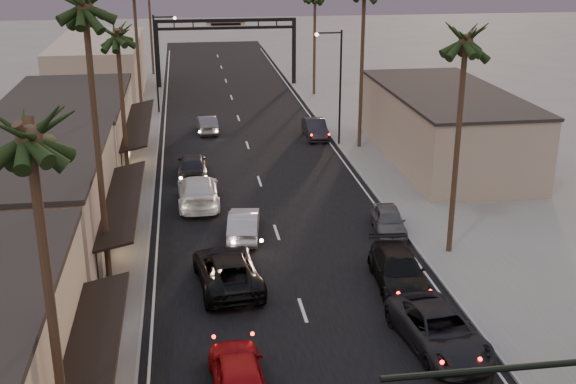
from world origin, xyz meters
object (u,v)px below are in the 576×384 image
object	(u,v)px
palm_lc	(116,28)
oncoming_silver	(244,224)
arch	(226,35)
curbside_near	(439,330)
oncoming_red	(238,374)
palm_la	(27,121)
streetlight_left	(159,56)
palm_ra	(467,32)
curbside_black	(399,270)
oncoming_pickup	(227,270)
streetlight_right	(337,78)

from	to	relation	value
palm_lc	oncoming_silver	distance (m)	14.45
arch	curbside_near	distance (m)	55.21
oncoming_silver	oncoming_red	bearing A→B (deg)	91.83
oncoming_silver	curbside_near	world-z (taller)	curbside_near
palm_la	arch	bearing A→B (deg)	81.97
streetlight_left	palm_lc	size ratio (longest dim) A/B	0.74
palm_ra	curbside_black	distance (m)	11.74
streetlight_left	oncoming_pickup	size ratio (longest dim) A/B	1.50
curbside_black	oncoming_silver	bearing A→B (deg)	137.65
oncoming_pickup	curbside_near	xyz separation A→B (m)	(8.06, -6.66, -0.03)
palm_ra	curbside_black	bearing A→B (deg)	-138.55
streetlight_left	curbside_black	size ratio (longest dim) A/B	1.63
streetlight_left	oncoming_red	size ratio (longest dim) A/B	1.85
oncoming_silver	curbside_near	distance (m)	14.20
streetlight_right	oncoming_red	distance (m)	33.63
streetlight_right	palm_la	world-z (taller)	palm_la
palm_la	oncoming_red	size ratio (longest dim) A/B	2.71
palm_lc	curbside_near	world-z (taller)	palm_lc
streetlight_right	palm_la	size ratio (longest dim) A/B	0.68
palm_la	palm_ra	size ratio (longest dim) A/B	1.00
streetlight_right	palm_ra	size ratio (longest dim) A/B	0.68
streetlight_left	palm_lc	xyz separation A→B (m)	(-1.68, -22.00, 5.14)
arch	curbside_black	distance (m)	49.75
palm_lc	curbside_black	world-z (taller)	palm_lc
streetlight_right	streetlight_left	size ratio (longest dim) A/B	1.00
oncoming_pickup	oncoming_silver	bearing A→B (deg)	-108.16
streetlight_right	curbside_near	distance (m)	30.20
curbside_black	streetlight_left	bearing A→B (deg)	111.12
streetlight_right	arch	bearing A→B (deg)	105.47
palm_lc	palm_ra	world-z (taller)	palm_ra
arch	palm_lc	distance (m)	35.41
arch	palm_la	xyz separation A→B (m)	(-8.60, -61.00, 5.91)
oncoming_red	curbside_black	size ratio (longest dim) A/B	0.88
arch	curbside_black	bearing A→B (deg)	-84.35
palm_la	curbside_black	bearing A→B (deg)	40.99
arch	curbside_near	world-z (taller)	arch
palm_ra	oncoming_pickup	size ratio (longest dim) A/B	2.19
oncoming_pickup	curbside_black	size ratio (longest dim) A/B	1.09
streetlight_right	curbside_black	distance (m)	24.79
oncoming_red	curbside_near	bearing A→B (deg)	-168.75
arch	streetlight_left	distance (m)	13.85
palm_la	streetlight_left	bearing A→B (deg)	88.04
palm_la	palm_ra	distance (m)	22.82
arch	oncoming_red	xyz separation A→B (m)	(-3.31, -56.72, -4.70)
streetlight_right	palm_ra	world-z (taller)	palm_ra
curbside_near	oncoming_pickup	bearing A→B (deg)	133.44
arch	oncoming_pickup	world-z (taller)	arch
streetlight_right	oncoming_red	size ratio (longest dim) A/B	1.85
oncoming_pickup	oncoming_silver	size ratio (longest dim) A/B	1.30
streetlight_left	streetlight_right	bearing A→B (deg)	-43.21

